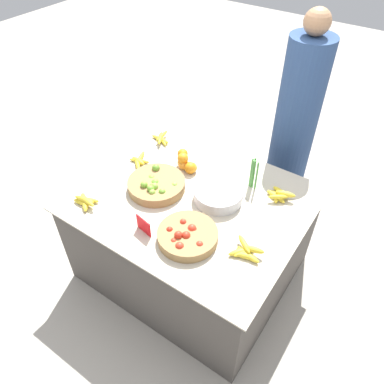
{
  "coord_description": "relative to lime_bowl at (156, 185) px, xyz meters",
  "views": [
    {
      "loc": [
        0.97,
        -1.41,
        2.34
      ],
      "look_at": [
        0.0,
        0.0,
        0.77
      ],
      "focal_mm": 35.0,
      "sensor_mm": 36.0,
      "label": 1
    }
  ],
  "objects": [
    {
      "name": "lime_bowl",
      "position": [
        0.0,
        0.0,
        0.0
      ],
      "size": [
        0.37,
        0.37,
        0.1
      ],
      "color": "olive",
      "rests_on": "market_table"
    },
    {
      "name": "orange_pile",
      "position": [
        0.04,
        0.27,
        0.02
      ],
      "size": [
        0.17,
        0.13,
        0.12
      ],
      "color": "orange",
      "rests_on": "market_table"
    },
    {
      "name": "banana_bunch_middle_left",
      "position": [
        0.73,
        -0.15,
        -0.01
      ],
      "size": [
        0.18,
        0.16,
        0.06
      ],
      "color": "yellow",
      "rests_on": "market_table"
    },
    {
      "name": "banana_bunch_front_center",
      "position": [
        -0.27,
        -0.36,
        -0.01
      ],
      "size": [
        0.17,
        0.14,
        0.06
      ],
      "color": "yellow",
      "rests_on": "market_table"
    },
    {
      "name": "banana_bunch_front_right",
      "position": [
        0.69,
        0.37,
        -0.01
      ],
      "size": [
        0.19,
        0.16,
        0.06
      ],
      "color": "yellow",
      "rests_on": "market_table"
    },
    {
      "name": "vendor_person",
      "position": [
        0.5,
        1.0,
        0.02
      ],
      "size": [
        0.3,
        0.3,
        1.66
      ],
      "color": "navy",
      "rests_on": "ground_plane"
    },
    {
      "name": "tomato_basket",
      "position": [
        0.41,
        -0.24,
        -0.0
      ],
      "size": [
        0.34,
        0.34,
        0.09
      ],
      "color": "olive",
      "rests_on": "market_table"
    },
    {
      "name": "veg_bundle",
      "position": [
        0.49,
        0.37,
        0.07
      ],
      "size": [
        0.06,
        0.04,
        0.21
      ],
      "color": "#428438",
      "rests_on": "market_table"
    },
    {
      "name": "banana_bunch_front_left",
      "position": [
        -0.27,
        0.14,
        -0.02
      ],
      "size": [
        0.15,
        0.2,
        0.03
      ],
      "color": "yellow",
      "rests_on": "market_table"
    },
    {
      "name": "banana_bunch_middle_right",
      "position": [
        -0.3,
        0.44,
        -0.01
      ],
      "size": [
        0.17,
        0.18,
        0.05
      ],
      "color": "yellow",
      "rests_on": "market_table"
    },
    {
      "name": "metal_bowl",
      "position": [
        0.38,
        0.14,
        0.0
      ],
      "size": [
        0.31,
        0.31,
        0.08
      ],
      "color": "#B7B7BF",
      "rests_on": "market_table"
    },
    {
      "name": "ground_plane",
      "position": [
        0.24,
        0.06,
        -0.75
      ],
      "size": [
        12.0,
        12.0,
        0.0
      ],
      "primitive_type": "plane",
      "color": "#ADA599"
    },
    {
      "name": "market_table",
      "position": [
        0.24,
        0.06,
        -0.39
      ],
      "size": [
        1.41,
        1.18,
        0.72
      ],
      "color": "#4C4742",
      "rests_on": "ground_plane"
    },
    {
      "name": "price_sign",
      "position": [
        0.17,
        -0.33,
        0.02
      ],
      "size": [
        0.12,
        0.03,
        0.11
      ],
      "rotation": [
        0.0,
        0.0,
        -0.19
      ],
      "color": "red",
      "rests_on": "market_table"
    }
  ]
}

